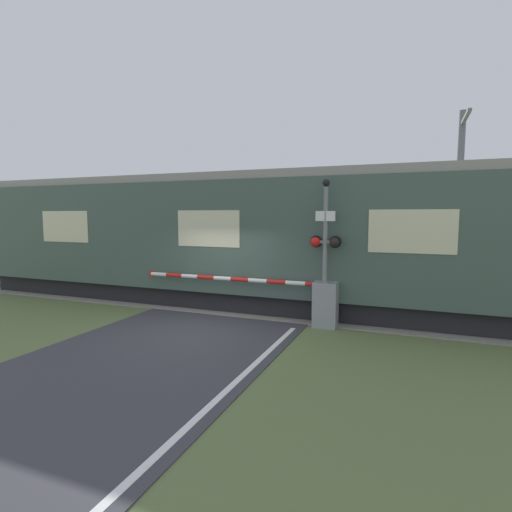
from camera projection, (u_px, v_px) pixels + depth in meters
ground_plane at (198, 331)px, 9.88m from camera, size 80.00×80.00×0.00m
track_bed at (246, 304)px, 12.71m from camera, size 36.00×3.20×0.13m
train at (229, 239)px, 12.71m from camera, size 19.72×2.81×4.08m
crossing_barrier at (308, 300)px, 10.29m from camera, size 5.68×0.44×1.19m
signal_post at (325, 245)px, 9.83m from camera, size 0.78×0.26×3.72m
catenary_pole at (458, 205)px, 12.31m from camera, size 0.20×1.90×6.01m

